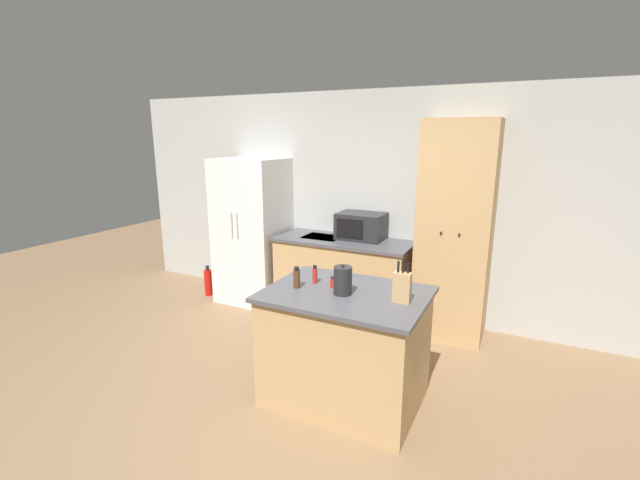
{
  "coord_description": "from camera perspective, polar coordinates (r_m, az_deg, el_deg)",
  "views": [
    {
      "loc": [
        1.51,
        -2.42,
        2.1
      ],
      "look_at": [
        -0.39,
        1.4,
        1.05
      ],
      "focal_mm": 24.0,
      "sensor_mm": 36.0,
      "label": 1
    }
  ],
  "objects": [
    {
      "name": "wall_back",
      "position": [
        5.05,
        8.73,
        4.55
      ],
      "size": [
        7.2,
        0.06,
        2.6
      ],
      "color": "#B2B2AD",
      "rests_on": "ground_plane"
    },
    {
      "name": "back_counter",
      "position": [
        5.06,
        3.12,
        -5.0
      ],
      "size": [
        1.59,
        0.67,
        0.93
      ],
      "color": "tan",
      "rests_on": "ground_plane"
    },
    {
      "name": "fire_extinguisher",
      "position": [
        5.95,
        -14.68,
        -5.45
      ],
      "size": [
        0.1,
        0.1,
        0.41
      ],
      "color": "red",
      "rests_on": "ground_plane"
    },
    {
      "name": "spice_bottle_short_red",
      "position": [
        3.41,
        1.81,
        -5.65
      ],
      "size": [
        0.05,
        0.05,
        0.09
      ],
      "color": "#B2281E",
      "rests_on": "kitchen_island"
    },
    {
      "name": "spice_bottle_tall_dark",
      "position": [
        3.49,
        -0.72,
        -4.66
      ],
      "size": [
        0.04,
        0.04,
        0.15
      ],
      "color": "#B2281E",
      "rests_on": "kitchen_island"
    },
    {
      "name": "pantry_cabinet",
      "position": [
        4.6,
        17.53,
        0.98
      ],
      "size": [
        0.71,
        0.57,
        2.26
      ],
      "color": "tan",
      "rests_on": "ground_plane"
    },
    {
      "name": "refrigerator",
      "position": [
        5.51,
        -8.99,
        1.2
      ],
      "size": [
        0.81,
        0.72,
        1.82
      ],
      "color": "white",
      "rests_on": "ground_plane"
    },
    {
      "name": "knife_block",
      "position": [
        3.14,
        10.88,
        -6.16
      ],
      "size": [
        0.13,
        0.07,
        0.33
      ],
      "color": "tan",
      "rests_on": "kitchen_island"
    },
    {
      "name": "spice_bottle_amber_oil",
      "position": [
        3.39,
        -3.13,
        -5.09
      ],
      "size": [
        0.05,
        0.05,
        0.17
      ],
      "color": "#563319",
      "rests_on": "kitchen_island"
    },
    {
      "name": "microwave",
      "position": [
        4.93,
        5.5,
        1.86
      ],
      "size": [
        0.53,
        0.39,
        0.3
      ],
      "color": "#232326",
      "rests_on": "back_counter"
    },
    {
      "name": "kettle",
      "position": [
        3.25,
        3.06,
        -5.41
      ],
      "size": [
        0.14,
        0.14,
        0.24
      ],
      "color": "#232326",
      "rests_on": "kitchen_island"
    },
    {
      "name": "ground_plane",
      "position": [
        3.54,
        -4.84,
        -22.6
      ],
      "size": [
        14.0,
        14.0,
        0.0
      ],
      "primitive_type": "plane",
      "color": "#846647"
    },
    {
      "name": "kitchen_island",
      "position": [
        3.51,
        3.38,
        -13.95
      ],
      "size": [
        1.23,
        0.91,
        0.92
      ],
      "color": "tan",
      "rests_on": "ground_plane"
    }
  ]
}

